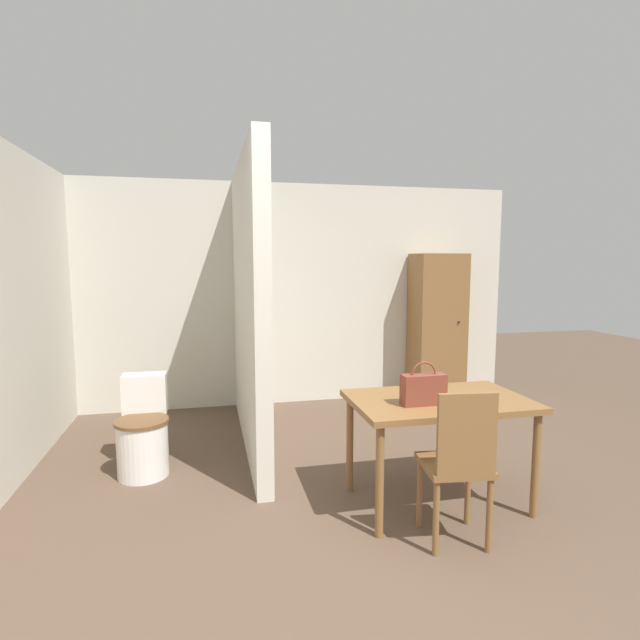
{
  "coord_description": "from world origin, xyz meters",
  "views": [
    {
      "loc": [
        -0.86,
        -2.02,
        1.64
      ],
      "look_at": [
        -0.03,
        1.58,
        1.2
      ],
      "focal_mm": 28.0,
      "sensor_mm": 36.0,
      "label": 1
    }
  ],
  "objects": [
    {
      "name": "partition_wall",
      "position": [
        -0.5,
        2.4,
        1.25
      ],
      "size": [
        0.12,
        2.38,
        2.5
      ],
      "color": "beige",
      "rests_on": "ground_plane"
    },
    {
      "name": "ground_plane",
      "position": [
        0.0,
        0.0,
        0.0
      ],
      "size": [
        16.0,
        16.0,
        0.0
      ],
      "primitive_type": "plane",
      "color": "brown"
    },
    {
      "name": "handbag",
      "position": [
        0.47,
        0.85,
        0.83
      ],
      "size": [
        0.28,
        0.1,
        0.28
      ],
      "color": "brown",
      "rests_on": "dining_table"
    },
    {
      "name": "wooden_chair",
      "position": [
        0.52,
        0.46,
        0.5
      ],
      "size": [
        0.41,
        0.41,
        0.93
      ],
      "rotation": [
        0.0,
        0.0,
        -0.12
      ],
      "color": "brown",
      "rests_on": "ground_plane"
    },
    {
      "name": "wooden_cabinet",
      "position": [
        1.78,
        3.35,
        0.86
      ],
      "size": [
        0.58,
        0.46,
        1.72
      ],
      "color": "brown",
      "rests_on": "ground_plane"
    },
    {
      "name": "toilet",
      "position": [
        -1.36,
        1.91,
        0.31
      ],
      "size": [
        0.4,
        0.55,
        0.74
      ],
      "color": "white",
      "rests_on": "ground_plane"
    },
    {
      "name": "dining_table",
      "position": [
        0.64,
        0.95,
        0.65
      ],
      "size": [
        1.17,
        0.75,
        0.73
      ],
      "color": "brown",
      "rests_on": "ground_plane"
    },
    {
      "name": "wall_back",
      "position": [
        0.0,
        3.65,
        1.25
      ],
      "size": [
        5.45,
        0.12,
        2.5
      ],
      "color": "beige",
      "rests_on": "ground_plane"
    }
  ]
}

